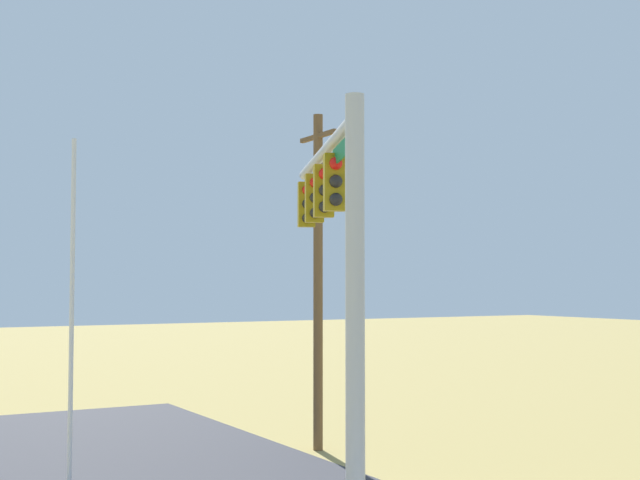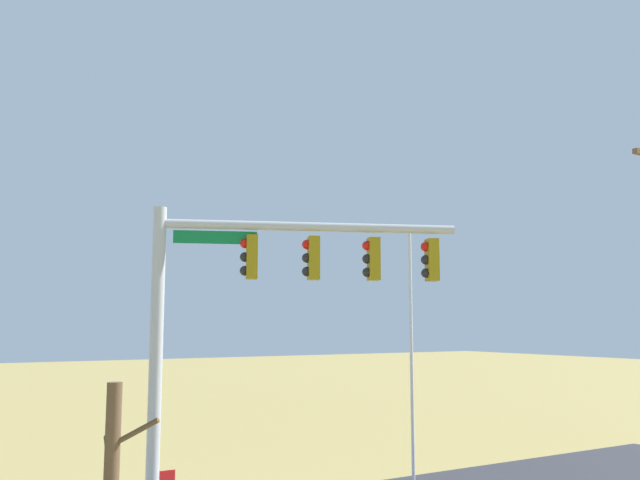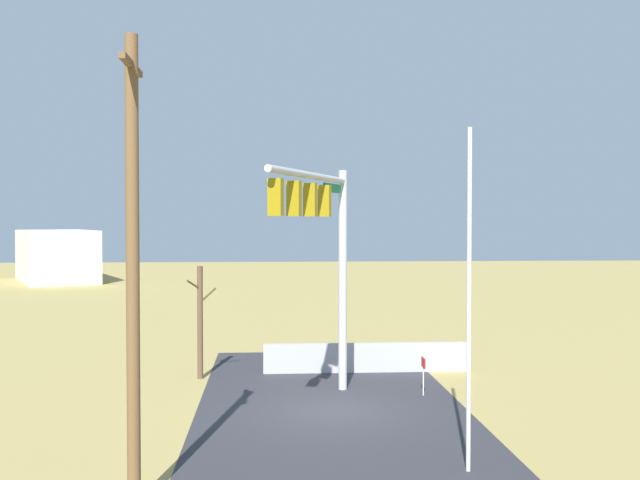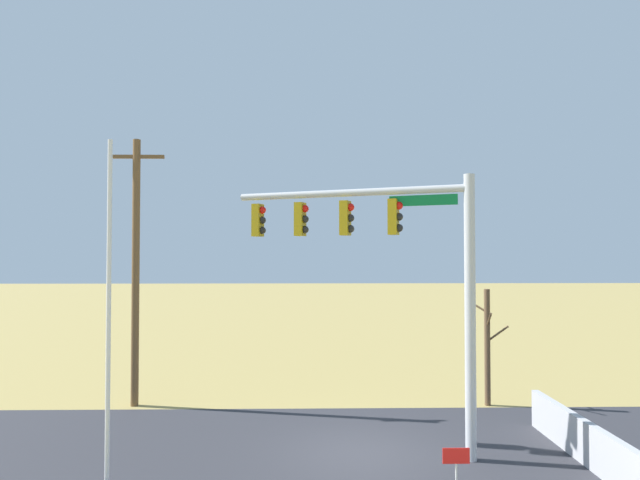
# 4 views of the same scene
# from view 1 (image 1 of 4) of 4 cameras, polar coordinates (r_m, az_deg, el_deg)

# --- Properties ---
(signal_mast) EXTENTS (6.29, 2.69, 7.26)m
(signal_mast) POSITION_cam_1_polar(r_m,az_deg,el_deg) (14.39, 0.92, -0.08)
(signal_mast) COLOR #B2B5BA
(signal_mast) RESTS_ON ground_plane
(flagpole) EXTENTS (0.10, 0.10, 7.69)m
(flagpole) POSITION_cam_1_polar(r_m,az_deg,el_deg) (19.40, -16.13, -4.80)
(flagpole) COLOR silver
(flagpole) RESTS_ON ground_plane
(utility_pole) EXTENTS (1.90, 0.26, 9.20)m
(utility_pole) POSITION_cam_1_polar(r_m,az_deg,el_deg) (23.61, -0.13, -2.31)
(utility_pole) COLOR brown
(utility_pole) RESTS_ON ground_plane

